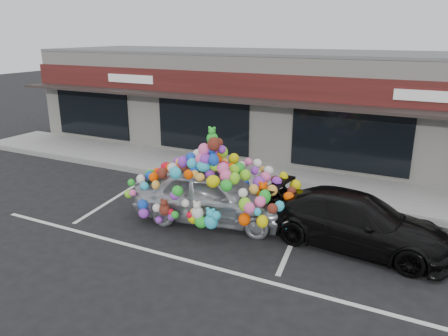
% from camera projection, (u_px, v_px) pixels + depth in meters
% --- Properties ---
extents(ground, '(90.00, 90.00, 0.00)m').
position_uv_depth(ground, '(200.00, 217.00, 12.53)').
color(ground, black).
rests_on(ground, ground).
extents(shop_building, '(24.00, 7.20, 4.31)m').
position_uv_depth(shop_building, '(296.00, 102.00, 19.07)').
color(shop_building, beige).
rests_on(shop_building, ground).
extents(sidewalk, '(26.00, 3.00, 0.15)m').
position_uv_depth(sidewalk, '(255.00, 176.00, 15.91)').
color(sidewalk, gray).
rests_on(sidewalk, ground).
extents(kerb, '(26.00, 0.18, 0.16)m').
position_uv_depth(kerb, '(237.00, 188.00, 14.64)').
color(kerb, slate).
rests_on(kerb, ground).
extents(parking_stripe_left, '(0.73, 4.37, 0.01)m').
position_uv_depth(parking_stripe_left, '(117.00, 197.00, 14.09)').
color(parking_stripe_left, silver).
rests_on(parking_stripe_left, ground).
extents(parking_stripe_mid, '(0.73, 4.37, 0.01)m').
position_uv_depth(parking_stripe_mid, '(296.00, 234.00, 11.49)').
color(parking_stripe_mid, silver).
rests_on(parking_stripe_mid, ground).
extents(lane_line, '(14.00, 0.12, 0.01)m').
position_uv_depth(lane_line, '(226.00, 271.00, 9.71)').
color(lane_line, silver).
rests_on(lane_line, ground).
extents(toy_car, '(3.18, 4.95, 2.73)m').
position_uv_depth(toy_car, '(214.00, 189.00, 12.07)').
color(toy_car, '#94989D').
rests_on(toy_car, ground).
extents(black_sedan, '(2.27, 4.70, 1.32)m').
position_uv_depth(black_sedan, '(356.00, 222.00, 10.65)').
color(black_sedan, black).
rests_on(black_sedan, ground).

